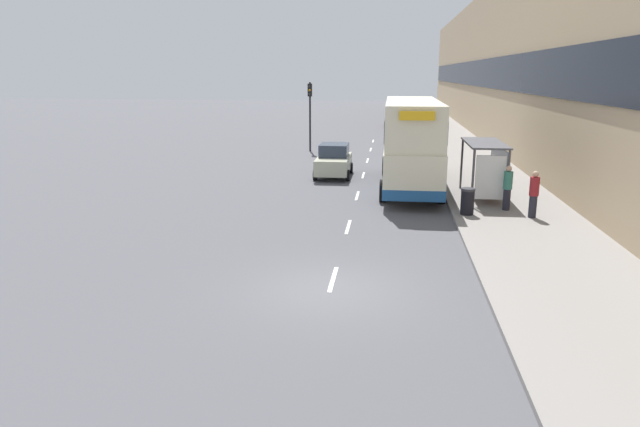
# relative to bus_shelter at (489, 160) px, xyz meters

# --- Properties ---
(ground_plane) EXTENTS (220.00, 220.00, 0.00)m
(ground_plane) POSITION_rel_bus_shelter_xyz_m (-5.77, -11.41, -1.88)
(ground_plane) COLOR #515156
(pavement) EXTENTS (5.00, 93.00, 0.14)m
(pavement) POSITION_rel_bus_shelter_xyz_m (0.73, 27.09, -1.81)
(pavement) COLOR gray
(pavement) RESTS_ON ground_plane
(terrace_facade) EXTENTS (3.10, 93.00, 12.43)m
(terrace_facade) POSITION_rel_bus_shelter_xyz_m (4.72, 27.09, 4.34)
(terrace_facade) COLOR tan
(terrace_facade) RESTS_ON ground_plane
(lane_mark_0) EXTENTS (0.12, 2.00, 0.01)m
(lane_mark_0) POSITION_rel_bus_shelter_xyz_m (-5.77, -10.61, -1.87)
(lane_mark_0) COLOR silver
(lane_mark_0) RESTS_ON ground_plane
(lane_mark_1) EXTENTS (0.12, 2.00, 0.01)m
(lane_mark_1) POSITION_rel_bus_shelter_xyz_m (-5.77, -5.01, -1.87)
(lane_mark_1) COLOR silver
(lane_mark_1) RESTS_ON ground_plane
(lane_mark_2) EXTENTS (0.12, 2.00, 0.01)m
(lane_mark_2) POSITION_rel_bus_shelter_xyz_m (-5.77, 0.60, -1.87)
(lane_mark_2) COLOR silver
(lane_mark_2) RESTS_ON ground_plane
(lane_mark_3) EXTENTS (0.12, 2.00, 0.01)m
(lane_mark_3) POSITION_rel_bus_shelter_xyz_m (-5.77, 6.20, -1.87)
(lane_mark_3) COLOR silver
(lane_mark_3) RESTS_ON ground_plane
(lane_mark_4) EXTENTS (0.12, 2.00, 0.01)m
(lane_mark_4) POSITION_rel_bus_shelter_xyz_m (-5.77, 11.81, -1.87)
(lane_mark_4) COLOR silver
(lane_mark_4) RESTS_ON ground_plane
(lane_mark_5) EXTENTS (0.12, 2.00, 0.01)m
(lane_mark_5) POSITION_rel_bus_shelter_xyz_m (-5.77, 17.41, -1.87)
(lane_mark_5) COLOR silver
(lane_mark_5) RESTS_ON ground_plane
(lane_mark_6) EXTENTS (0.12, 2.00, 0.01)m
(lane_mark_6) POSITION_rel_bus_shelter_xyz_m (-5.77, 23.02, -1.87)
(lane_mark_6) COLOR silver
(lane_mark_6) RESTS_ON ground_plane
(bus_shelter) EXTENTS (1.60, 4.20, 2.48)m
(bus_shelter) POSITION_rel_bus_shelter_xyz_m (0.00, 0.00, 0.00)
(bus_shelter) COLOR #4C4C51
(bus_shelter) RESTS_ON ground_plane
(double_decker_bus_near) EXTENTS (2.85, 10.86, 4.30)m
(double_decker_bus_near) POSITION_rel_bus_shelter_xyz_m (-3.30, 2.82, 0.41)
(double_decker_bus_near) COLOR beige
(double_decker_bus_near) RESTS_ON ground_plane
(car_0) EXTENTS (1.93, 4.06, 1.79)m
(car_0) POSITION_rel_bus_shelter_xyz_m (-7.38, 5.65, -0.99)
(car_0) COLOR #B7B799
(car_0) RESTS_ON ground_plane
(car_1) EXTENTS (2.06, 4.17, 1.65)m
(car_1) POSITION_rel_bus_shelter_xyz_m (-3.95, 37.07, -1.05)
(car_1) COLOR maroon
(car_1) RESTS_ON ground_plane
(pedestrian_at_shelter) EXTENTS (0.36, 0.36, 1.83)m
(pedestrian_at_shelter) POSITION_rel_bus_shelter_xyz_m (0.46, -2.05, -0.80)
(pedestrian_at_shelter) COLOR #23232D
(pedestrian_at_shelter) RESTS_ON ground_plane
(pedestrian_1) EXTENTS (0.36, 0.36, 1.82)m
(pedestrian_1) POSITION_rel_bus_shelter_xyz_m (1.22, -3.22, -0.81)
(pedestrian_1) COLOR #23232D
(pedestrian_1) RESTS_ON ground_plane
(litter_bin) EXTENTS (0.55, 0.55, 1.05)m
(litter_bin) POSITION_rel_bus_shelter_xyz_m (-1.22, -3.02, -1.21)
(litter_bin) COLOR black
(litter_bin) RESTS_ON ground_plane
(traffic_light_far_kerb) EXTENTS (0.30, 0.32, 4.96)m
(traffic_light_far_kerb) POSITION_rel_bus_shelter_xyz_m (-10.17, 16.01, 1.46)
(traffic_light_far_kerb) COLOR black
(traffic_light_far_kerb) RESTS_ON ground_plane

